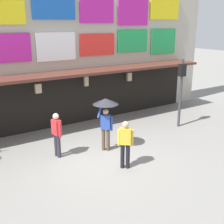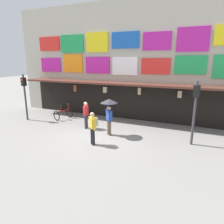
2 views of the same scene
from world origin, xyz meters
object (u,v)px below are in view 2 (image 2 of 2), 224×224
(traffic_light_near, at_px, (24,90))
(bicycle_parked, at_px, (63,114))
(traffic_light_far, at_px, (195,103))
(pedestrian_in_black, at_px, (93,126))
(pedestrian_in_white, at_px, (86,114))
(pedestrian_with_umbrella, at_px, (109,107))

(traffic_light_near, height_order, bicycle_parked, traffic_light_near)
(traffic_light_far, bearing_deg, pedestrian_in_black, -156.24)
(traffic_light_near, bearing_deg, bicycle_parked, 27.95)
(bicycle_parked, xyz_separation_m, pedestrian_in_white, (2.57, -1.13, 0.55))
(pedestrian_in_black, bearing_deg, pedestrian_with_umbrella, 83.27)
(traffic_light_far, height_order, pedestrian_in_white, traffic_light_far)
(pedestrian_in_white, height_order, pedestrian_in_black, same)
(traffic_light_near, xyz_separation_m, bicycle_parked, (2.24, 1.19, -1.75))
(traffic_light_far, xyz_separation_m, pedestrian_in_black, (-4.54, -2.00, -1.16))
(traffic_light_near, xyz_separation_m, pedestrian_with_umbrella, (6.59, -0.43, -0.50))
(pedestrian_in_white, xyz_separation_m, pedestrian_with_umbrella, (1.79, -0.49, 0.69))
(traffic_light_near, bearing_deg, pedestrian_in_black, -17.17)
(bicycle_parked, height_order, pedestrian_in_white, pedestrian_in_white)
(pedestrian_with_umbrella, bearing_deg, bicycle_parked, 159.70)
(pedestrian_in_white, bearing_deg, traffic_light_far, -0.38)
(bicycle_parked, xyz_separation_m, pedestrian_in_black, (4.17, -3.17, 0.59))
(traffic_light_far, height_order, pedestrian_with_umbrella, traffic_light_far)
(traffic_light_far, xyz_separation_m, pedestrian_in_white, (-6.15, 0.04, -1.19))
(bicycle_parked, bearing_deg, pedestrian_in_black, -37.18)
(traffic_light_near, relative_size, pedestrian_in_white, 1.90)
(traffic_light_near, height_order, traffic_light_far, same)
(bicycle_parked, distance_m, pedestrian_with_umbrella, 4.81)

